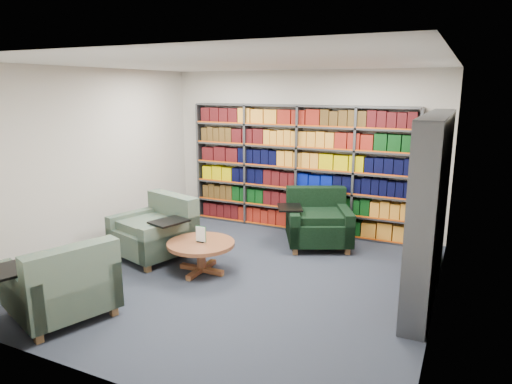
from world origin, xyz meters
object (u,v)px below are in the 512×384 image
at_px(chair_teal_front, 64,287).
at_px(chair_green_right, 317,222).
at_px(coffee_table, 201,248).
at_px(chair_teal_left, 159,232).

bearing_deg(chair_teal_front, chair_green_right, 63.79).
bearing_deg(chair_green_right, chair_teal_front, -116.21).
relative_size(chair_green_right, coffee_table, 1.42).
relative_size(chair_teal_left, coffee_table, 1.41).
height_order(chair_teal_left, chair_teal_front, chair_teal_left).
xyz_separation_m(chair_teal_front, coffee_table, (0.68, 1.74, -0.01)).
bearing_deg(chair_teal_left, coffee_table, -17.07).
height_order(chair_teal_front, coffee_table, chair_teal_front).
bearing_deg(chair_green_right, coffee_table, -120.58).
distance_m(chair_teal_left, chair_green_right, 2.53).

